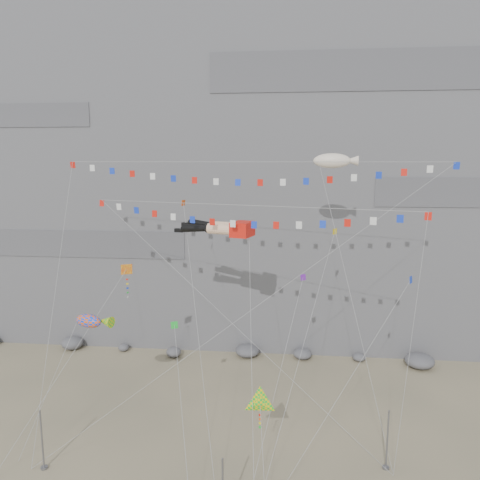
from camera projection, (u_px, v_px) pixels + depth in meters
The scene contains 17 objects.
ground at pixel (228, 450), 34.60m from camera, with size 120.00×120.00×0.00m, color #9A8B6A.
cliff at pixel (258, 131), 61.79m from camera, with size 80.00×28.00×50.00m, color slate.
talus_boulders at pixel (247, 351), 51.17m from camera, with size 60.00×3.00×1.20m, color slate, non-canonical shape.
anchor_pole_left at pixel (42, 440), 32.18m from camera, with size 0.12×0.12×4.39m, color slate.
anchor_pole_right at pixel (387, 440), 32.19m from camera, with size 0.12×0.12×4.37m, color slate.
legs_kite at pixel (222, 228), 38.66m from camera, with size 8.09×16.68×21.15m.
flag_banner_upper at pixel (249, 162), 38.04m from camera, with size 31.49×12.43×27.57m.
flag_banner_lower at pixel (244, 206), 35.78m from camera, with size 25.43×9.73×21.66m.
harlequin_kite at pixel (126, 270), 37.58m from camera, with size 7.58×10.38×16.96m.
fish_windsock at pixel (88, 321), 35.76m from camera, with size 5.67×5.59×10.74m.
delta_kite at pixel (260, 403), 30.94m from camera, with size 2.35×4.79×7.28m.
blimp_windsock at pixel (332, 161), 40.04m from camera, with size 5.96×12.12×24.23m.
small_kite_a at pixel (184, 208), 41.45m from camera, with size 5.91×16.31×24.02m.
small_kite_b at pixel (302, 280), 37.97m from camera, with size 4.12×11.64×16.45m.
small_kite_c at pixel (175, 327), 35.51m from camera, with size 3.97×10.80×13.80m.
small_kite_d at pixel (334, 236), 39.94m from camera, with size 6.19×15.17×21.67m.
small_kite_e at pixel (409, 283), 33.47m from camera, with size 10.06×8.07×17.46m.
Camera 1 is at (4.10, -31.24, 21.17)m, focal length 35.00 mm.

